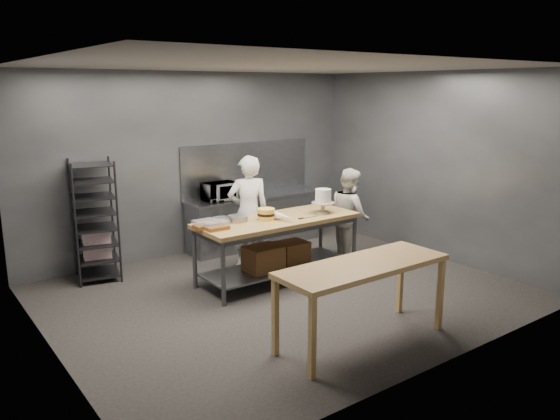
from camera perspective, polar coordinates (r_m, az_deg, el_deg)
name	(u,v)px	position (r m, az deg, el deg)	size (l,w,h in m)	color
ground	(286,293)	(7.52, 0.58, -8.67)	(6.00, 6.00, 0.00)	black
back_wall	(196,164)	(9.22, -8.77, 4.80)	(6.00, 0.04, 3.00)	#4C4F54
work_table	(277,242)	(7.84, -0.32, -3.37)	(2.40, 0.90, 0.92)	olive
near_counter	(363,271)	(5.96, 8.69, -6.30)	(2.00, 0.70, 0.90)	#A37543
back_counter	(257,220)	(9.64, -2.41, -1.06)	(2.60, 0.60, 0.90)	slate
splashback_panel	(247,168)	(9.72, -3.45, 4.43)	(2.60, 0.02, 0.90)	slate
speed_rack	(95,222)	(8.28, -18.77, -1.16)	(0.72, 0.76, 1.75)	black
chef_behind	(248,212)	(8.37, -3.32, -0.21)	(0.64, 0.42, 1.75)	white
chef_right	(350,215)	(8.81, 7.32, -0.48)	(0.73, 0.57, 1.50)	silver
microwave	(220,191)	(9.13, -6.32, 1.94)	(0.54, 0.37, 0.30)	black
frosted_cake_stand	(323,198)	(8.09, 4.52, 1.25)	(0.34, 0.34, 0.36)	#A7A086
layer_cake	(266,214)	(7.67, -1.46, -0.43)	(0.25, 0.25, 0.16)	#E9C84A
cake_pans	(231,219)	(7.57, -5.19, -0.98)	(0.51, 0.31, 0.07)	gray
piping_bag	(283,217)	(7.59, 0.37, -0.71)	(0.12, 0.12, 0.38)	silver
offset_spatula	(306,218)	(7.78, 2.71, -0.82)	(0.36, 0.02, 0.02)	slate
pastry_clamshells	(211,225)	(7.23, -7.23, -1.54)	(0.39, 0.37, 0.11)	#A15E20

